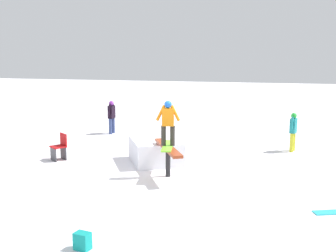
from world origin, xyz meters
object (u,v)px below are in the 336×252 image
Objects in this scene: bystander_teal at (293,130)px; backpack_on_snow at (82,241)px; folding_chair at (60,148)px; rail_feature at (168,151)px; main_rider_on_rail at (168,124)px; bystander_black at (112,115)px.

backpack_on_snow is at bearing -8.41° from bystander_teal.
rail_feature is at bearing 23.98° from folding_chair.
folding_chair is at bearing -112.56° from main_rider_on_rail.
rail_feature is 5.12m from backpack_on_snow.
bystander_black is (-5.70, -3.50, -0.77)m from main_rider_on_rail.
bystander_teal is 4.09× the size of backpack_on_snow.
bystander_teal is 8.14m from folding_chair.
bystander_black is 4.11× the size of backpack_on_snow.
bystander_black is at bearing -85.66° from bystander_teal.
bystander_teal is 1.58× the size of folding_chair.
rail_feature is at bearing 42.35° from bystander_black.
rail_feature is at bearing 0.00° from main_rider_on_rail.
main_rider_on_rail is 5.47m from bystander_teal.
bystander_black reaches higher than rail_feature.
bystander_black is 7.53m from bystander_teal.
rail_feature reaches higher than folding_chair.
rail_feature is 6.50× the size of backpack_on_snow.
rail_feature is at bearing 97.05° from backpack_on_snow.
rail_feature reaches higher than backpack_on_snow.
bystander_teal is at bearing 110.87° from rail_feature.
folding_chair is (-1.18, -3.88, -0.34)m from rail_feature.
bystander_teal is at bearing 86.66° from bystander_black.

